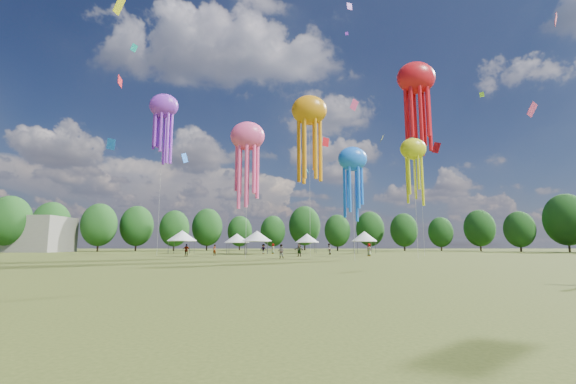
{
  "coord_description": "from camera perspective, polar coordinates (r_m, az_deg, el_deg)",
  "views": [
    {
      "loc": [
        -3.11,
        -16.27,
        1.64
      ],
      "look_at": [
        -2.31,
        15.0,
        6.0
      ],
      "focal_mm": 23.66,
      "sensor_mm": 36.0,
      "label": 1
    }
  ],
  "objects": [
    {
      "name": "ground",
      "position": [
        16.65,
        9.58,
        -13.48
      ],
      "size": [
        300.0,
        300.0,
        0.0
      ],
      "primitive_type": "plane",
      "color": "#384416",
      "rests_on": "ground"
    },
    {
      "name": "treeline",
      "position": [
        78.94,
        -2.01,
        -4.37
      ],
      "size": [
        201.57,
        95.24,
        13.43
      ],
      "color": "#38281C",
      "rests_on": "ground"
    },
    {
      "name": "show_kites",
      "position": [
        58.47,
        5.77,
        10.67
      ],
      "size": [
        46.28,
        22.51,
        31.13
      ],
      "color": "#FF4B8C",
      "rests_on": "ground"
    },
    {
      "name": "festival_tents",
      "position": [
        71.99,
        -3.84,
        -6.73
      ],
      "size": [
        39.86,
        11.67,
        4.37
      ],
      "color": "#47474C",
      "rests_on": "ground"
    },
    {
      "name": "spectators_far",
      "position": [
        61.26,
        -0.25,
        -8.62
      ],
      "size": [
        27.35,
        17.72,
        1.88
      ],
      "color": "gray",
      "rests_on": "ground"
    },
    {
      "name": "small_kites",
      "position": [
        65.35,
        -0.17,
        18.19
      ],
      "size": [
        67.63,
        60.04,
        40.87
      ],
      "color": "#FF4B8C",
      "rests_on": "ground"
    },
    {
      "name": "spectator_near",
      "position": [
        46.71,
        -1.07,
        -8.9
      ],
      "size": [
        0.92,
        0.76,
        1.7
      ],
      "primitive_type": "imported",
      "rotation": [
        0.0,
        0.0,
        2.99
      ],
      "color": "gray",
      "rests_on": "ground"
    }
  ]
}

